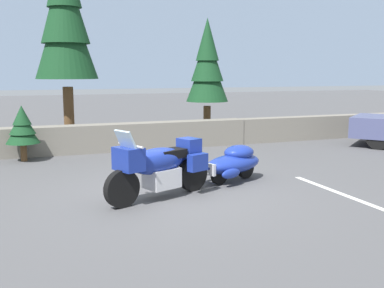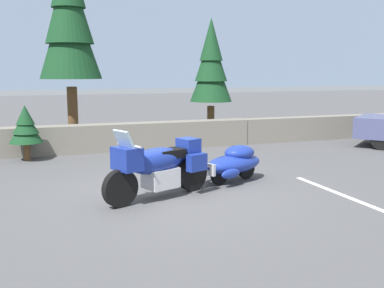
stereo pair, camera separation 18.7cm
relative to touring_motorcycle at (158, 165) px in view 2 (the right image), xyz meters
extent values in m
plane|color=#4C4C4F|center=(0.32, 0.26, -0.62)|extent=(80.00, 80.00, 0.00)
cube|color=slate|center=(0.32, 5.37, -0.22)|extent=(8.00, 0.59, 0.81)
cube|color=slate|center=(8.32, 5.36, -0.22)|extent=(8.00, 0.50, 0.80)
cube|color=#7F93AD|center=(0.32, 95.39, 7.38)|extent=(240.00, 80.00, 16.00)
cylinder|color=black|center=(-0.76, -0.30, -0.29)|extent=(0.66, 0.38, 0.66)
cylinder|color=black|center=(0.77, 0.31, -0.29)|extent=(0.66, 0.38, 0.66)
cube|color=silver|center=(0.05, 0.02, -0.24)|extent=(0.72, 0.63, 0.36)
ellipsoid|color=navy|center=(-0.04, -0.02, 0.09)|extent=(1.28, 0.86, 0.48)
cube|color=navy|center=(-0.62, -0.25, 0.21)|extent=(0.53, 0.62, 0.40)
cube|color=#9EB7C6|center=(-0.67, -0.27, 0.54)|extent=(0.34, 0.48, 0.34)
cube|color=black|center=(0.24, 0.10, 0.19)|extent=(0.65, 0.54, 0.16)
cube|color=navy|center=(0.68, 0.27, 0.29)|extent=(0.45, 0.49, 0.28)
cube|color=navy|center=(0.74, -0.02, 0.01)|extent=(0.43, 0.30, 0.32)
cube|color=navy|center=(0.52, 0.53, 0.01)|extent=(0.43, 0.30, 0.32)
cylinder|color=silver|center=(-0.57, -0.23, 0.44)|extent=(0.30, 0.66, 0.04)
cylinder|color=silver|center=(-0.71, -0.29, -0.04)|extent=(0.26, 0.16, 0.54)
cylinder|color=black|center=(1.47, 0.59, -0.40)|extent=(0.45, 0.26, 0.44)
cylinder|color=black|center=(2.24, 0.90, -0.40)|extent=(0.45, 0.26, 0.44)
ellipsoid|color=navy|center=(1.85, 0.74, -0.24)|extent=(1.65, 1.19, 0.40)
ellipsoid|color=navy|center=(2.02, 0.81, -0.02)|extent=(0.88, 0.79, 0.32)
cube|color=silver|center=(1.20, 0.48, -0.26)|extent=(0.17, 0.32, 0.24)
ellipsoid|color=navy|center=(1.59, 0.29, -0.34)|extent=(0.53, 0.32, 0.20)
ellipsoid|color=navy|center=(1.35, 0.89, -0.34)|extent=(0.53, 0.32, 0.20)
cylinder|color=silver|center=(0.83, 0.33, -0.35)|extent=(0.67, 0.31, 0.05)
cylinder|color=black|center=(7.72, 2.86, -0.28)|extent=(0.60, 0.67, 0.68)
cylinder|color=brown|center=(-0.91, 6.78, 0.31)|extent=(0.32, 0.32, 1.86)
cone|color=#143D1E|center=(-0.91, 6.78, 2.94)|extent=(1.89, 1.89, 2.93)
cone|color=#143D1E|center=(-0.91, 6.78, 3.82)|extent=(1.46, 1.46, 2.56)
cylinder|color=brown|center=(3.57, 6.33, -0.03)|extent=(0.25, 0.25, 1.18)
cone|color=#143D1E|center=(3.57, 6.33, 1.64)|extent=(1.40, 1.40, 1.86)
cone|color=#143D1E|center=(3.57, 6.33, 2.20)|extent=(1.08, 1.08, 1.62)
cone|color=#143D1E|center=(3.57, 6.33, 2.75)|extent=(0.77, 0.77, 1.39)
cylinder|color=brown|center=(-2.30, 4.66, -0.41)|extent=(0.17, 0.17, 0.42)
cone|color=#143D1E|center=(-2.30, 4.66, 0.19)|extent=(0.86, 0.86, 0.67)
cone|color=#143D1E|center=(-2.30, 4.66, 0.39)|extent=(0.67, 0.67, 0.58)
cone|color=#143D1E|center=(-2.30, 4.66, 0.59)|extent=(0.47, 0.47, 0.50)
cube|color=silver|center=(3.34, -1.24, -0.62)|extent=(0.12, 3.60, 0.01)
camera|label=1|loc=(-2.30, -7.79, 1.68)|focal=42.44mm
camera|label=2|loc=(-2.12, -7.85, 1.68)|focal=42.44mm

